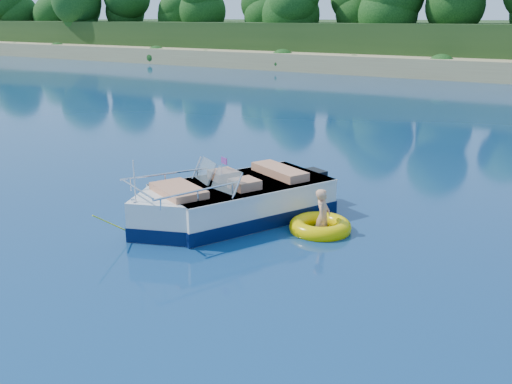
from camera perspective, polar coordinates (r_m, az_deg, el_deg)
ground at (r=11.89m, az=5.36°, el=-5.63°), size 160.00×160.00×0.00m
motorboat at (r=13.32m, az=-2.72°, el=-1.25°), size 3.66×5.59×1.99m
tow_tube at (r=12.81m, az=6.44°, el=-3.49°), size 1.49×1.49×0.37m
boy at (r=12.86m, az=6.65°, el=-3.87°), size 0.51×0.78×1.42m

